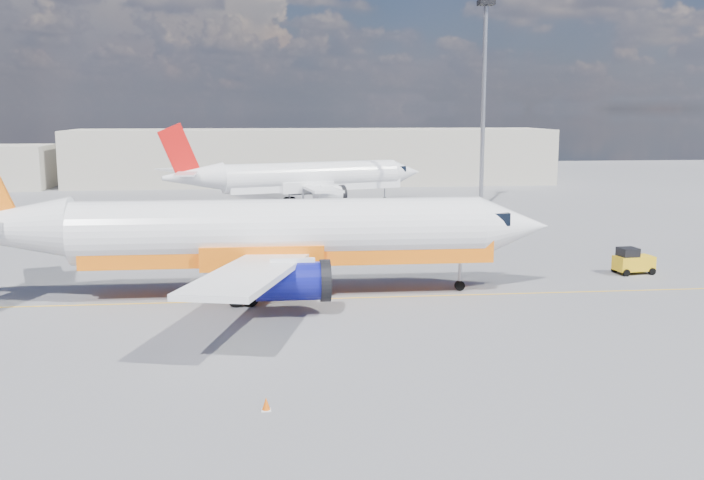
{
  "coord_description": "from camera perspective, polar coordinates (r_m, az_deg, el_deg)",
  "views": [
    {
      "loc": [
        -2.2,
        -41.45,
        10.94
      ],
      "look_at": [
        2.73,
        2.71,
        3.5
      ],
      "focal_mm": 40.0,
      "sensor_mm": 36.0,
      "label": 1
    }
  ],
  "objects": [
    {
      "name": "traffic_cone",
      "position": [
        29.55,
        -6.27,
        -11.77
      ],
      "size": [
        0.36,
        0.36,
        0.5
      ],
      "color": "white",
      "rests_on": "ground"
    },
    {
      "name": "terminal_main",
      "position": [
        116.88,
        -2.84,
        6.09
      ],
      "size": [
        70.0,
        14.0,
        8.0
      ],
      "primitive_type": "cube",
      "color": "#BEB7A4",
      "rests_on": "ground"
    },
    {
      "name": "second_jet",
      "position": [
        89.71,
        -3.57,
        4.52
      ],
      "size": [
        31.39,
        23.85,
        9.52
      ],
      "rotation": [
        0.0,
        0.0,
        0.31
      ],
      "color": "white",
      "rests_on": "ground"
    },
    {
      "name": "floodlight_mast",
      "position": [
        87.04,
        9.57,
        10.99
      ],
      "size": [
        1.63,
        1.63,
        22.33
      ],
      "color": "#9D9DA5",
      "rests_on": "ground"
    },
    {
      "name": "main_jet",
      "position": [
        46.28,
        -6.63,
        0.39
      ],
      "size": [
        36.18,
        28.65,
        10.98
      ],
      "rotation": [
        0.0,
        0.0,
        -0.01
      ],
      "color": "white",
      "rests_on": "ground"
    },
    {
      "name": "gse_tug",
      "position": [
        55.85,
        19.74,
        -1.47
      ],
      "size": [
        2.67,
        1.85,
        1.79
      ],
      "rotation": [
        0.0,
        0.0,
        0.13
      ],
      "color": "black",
      "rests_on": "ground"
    },
    {
      "name": "taxi_line",
      "position": [
        45.83,
        -3.44,
        -4.32
      ],
      "size": [
        70.0,
        0.15,
        0.01
      ],
      "primitive_type": "cube",
      "color": "yellow",
      "rests_on": "ground"
    },
    {
      "name": "ground",
      "position": [
        42.92,
        -3.23,
        -5.28
      ],
      "size": [
        240.0,
        240.0,
        0.0
      ],
      "primitive_type": "plane",
      "color": "slate",
      "rests_on": "ground"
    }
  ]
}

